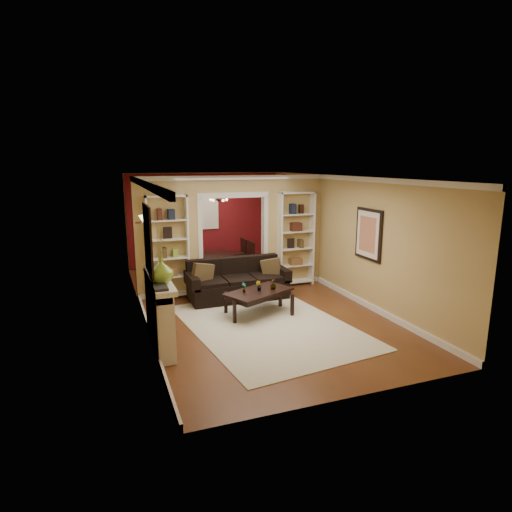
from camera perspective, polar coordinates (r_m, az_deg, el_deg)
name	(u,v)px	position (r m, az deg, el deg)	size (l,w,h in m)	color
floor	(250,304)	(9.28, -0.79, -6.39)	(8.00, 8.00, 0.00)	brown
ceiling	(250,177)	(8.79, -0.84, 10.51)	(8.00, 8.00, 0.00)	white
wall_back	(205,219)	(12.74, -6.83, 4.91)	(8.00, 8.00, 0.00)	tan
wall_front	(358,298)	(5.44, 13.42, -5.48)	(8.00, 8.00, 0.00)	tan
wall_left	(139,250)	(8.47, -15.31, 0.80)	(8.00, 8.00, 0.00)	tan
wall_right	(343,236)	(9.90, 11.57, 2.62)	(8.00, 8.00, 0.00)	tan
partition_wall	(233,234)	(10.06, -3.09, 3.00)	(4.50, 0.15, 2.70)	tan
red_back_panel	(205,220)	(12.71, -6.79, 4.76)	(4.44, 0.04, 2.64)	maroon
dining_window	(205,213)	(12.64, -6.78, 5.77)	(0.78, 0.03, 0.98)	#8CA5CC
area_rug	(268,326)	(8.07, 1.66, -9.28)	(2.72, 3.80, 0.01)	silver
sofa	(238,280)	(9.52, -2.45, -3.16)	(2.24, 0.97, 0.88)	black
pillow_left	(203,273)	(9.24, -7.13, -2.28)	(0.47, 0.13, 0.47)	brown
pillow_right	(271,268)	(9.71, 2.05, -1.60)	(0.43, 0.12, 0.43)	brown
coffee_table	(259,303)	(8.57, 0.36, -6.25)	(1.32, 0.71, 0.50)	black
plant_left	(244,287)	(8.36, -1.61, -4.21)	(0.10, 0.07, 0.20)	#336626
plant_center	(259,286)	(8.46, 0.37, -4.01)	(0.11, 0.09, 0.20)	#336626
plant_right	(273,284)	(8.57, 2.29, -3.76)	(0.12, 0.12, 0.21)	#336626
bookshelf_left	(168,248)	(9.60, -11.65, 1.09)	(0.90, 0.30, 2.30)	white
bookshelf_right	(296,239)	(10.50, 5.32, 2.25)	(0.90, 0.30, 2.30)	white
fireplace	(161,312)	(7.25, -12.61, -7.32)	(0.32, 1.70, 1.16)	white
vase	(161,271)	(6.73, -12.55, -1.93)	(0.38, 0.38, 0.40)	#82B038
mirror	(148,240)	(6.92, -14.23, 2.13)	(0.03, 0.95, 1.10)	silver
wall_sconce	(140,221)	(8.95, -15.17, 4.52)	(0.18, 0.18, 0.22)	#FFE0A5
framed_art	(368,234)	(9.03, 14.74, 2.82)	(0.04, 0.85, 1.05)	black
dining_table	(220,265)	(11.66, -4.86, -1.19)	(0.82, 1.47, 0.52)	black
dining_chair_nw	(202,262)	(11.20, -7.19, -0.73)	(0.46, 0.46, 0.93)	black
dining_chair_ne	(242,258)	(11.49, -1.84, -0.29)	(0.46, 0.46, 0.94)	black
dining_chair_sw	(197,257)	(11.78, -7.85, -0.18)	(0.44, 0.44, 0.90)	black
dining_chair_se	(236,254)	(12.05, -2.74, 0.24)	(0.45, 0.45, 0.91)	black
chandelier	(216,200)	(11.41, -5.37, 7.47)	(0.50, 0.50, 0.30)	#361E18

